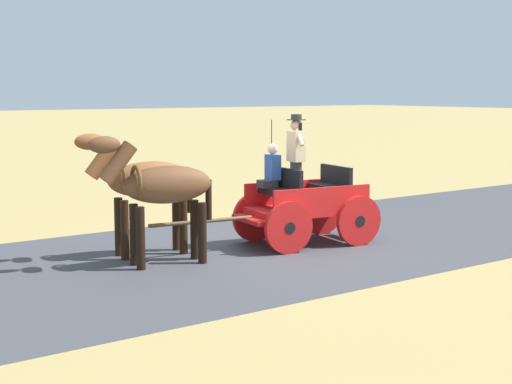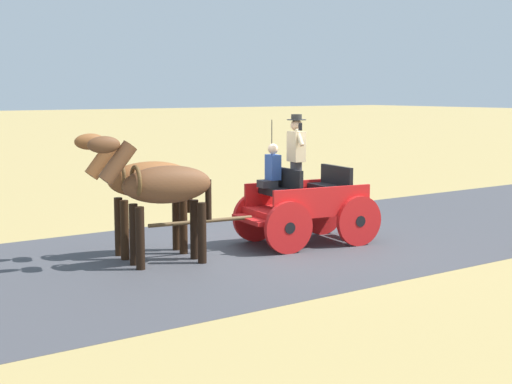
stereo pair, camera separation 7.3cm
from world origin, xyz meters
name	(u,v)px [view 2 (the right image)]	position (x,y,z in m)	size (l,w,h in m)	color
ground_plane	(283,245)	(0.00, 0.00, 0.00)	(200.00, 200.00, 0.00)	tan
road_surface	(283,245)	(0.00, 0.00, 0.00)	(6.53, 160.00, 0.01)	#424247
horse_drawn_carriage	(303,202)	(-0.13, -0.38, 0.82)	(1.74, 4.51, 2.50)	red
horse_near_side	(161,188)	(-0.11, 2.67, 1.32)	(0.82, 2.15, 2.21)	brown
horse_off_side	(144,182)	(0.73, 2.55, 1.32)	(0.80, 2.15, 2.21)	brown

